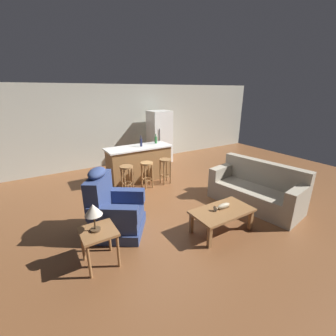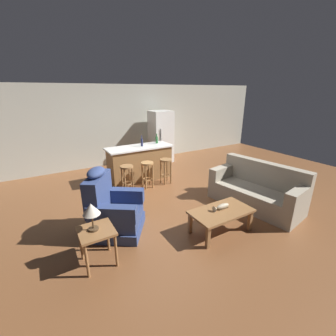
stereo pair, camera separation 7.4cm
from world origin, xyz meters
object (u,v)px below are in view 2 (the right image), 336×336
at_px(bottle_tall_green, 157,140).
at_px(bar_stool_middle, 147,170).
at_px(bar_stool_right, 166,167).
at_px(table_lamp, 91,210).
at_px(bar_stool_left, 127,174).
at_px(fish_figurine, 221,207).
at_px(refrigerator, 161,137).
at_px(couch, 257,191).
at_px(end_table, 97,236).
at_px(kitchen_island, 140,163).
at_px(recliner_near_lamp, 112,210).
at_px(bottle_short_amber, 142,142).
at_px(coffee_table, 221,213).

bearing_deg(bottle_tall_green, bar_stool_middle, -132.34).
bearing_deg(bar_stool_right, table_lamp, -138.78).
bearing_deg(bar_stool_left, table_lamp, -121.60).
relative_size(fish_figurine, refrigerator, 0.19).
xyz_separation_m(couch, end_table, (-3.43, -0.02, 0.12)).
bearing_deg(bar_stool_left, fish_figurine, -70.46).
distance_m(kitchen_island, bar_stool_middle, 0.63).
xyz_separation_m(table_lamp, refrigerator, (3.25, 3.92, 0.01)).
relative_size(recliner_near_lamp, refrigerator, 0.68).
bearing_deg(recliner_near_lamp, bar_stool_right, 71.28).
xyz_separation_m(recliner_near_lamp, end_table, (-0.43, -0.66, 0.04)).
bearing_deg(bottle_tall_green, table_lamp, -131.57).
bearing_deg(bottle_tall_green, kitchen_island, -168.94).
relative_size(couch, refrigerator, 1.14).
distance_m(recliner_near_lamp, bottle_short_amber, 2.66).
relative_size(fish_figurine, bar_stool_middle, 0.50).
bearing_deg(bar_stool_right, bar_stool_middle, 180.00).
xyz_separation_m(recliner_near_lamp, table_lamp, (-0.46, -0.64, 0.45)).
bearing_deg(refrigerator, bottle_tall_green, -124.09).
xyz_separation_m(coffee_table, bar_stool_middle, (-0.26, 2.43, 0.11)).
bearing_deg(bar_stool_middle, end_table, -130.61).
bearing_deg(kitchen_island, fish_figurine, -85.76).
xyz_separation_m(recliner_near_lamp, bar_stool_left, (0.83, 1.44, 0.05)).
relative_size(table_lamp, kitchen_island, 0.23).
bearing_deg(bottle_short_amber, kitchen_island, -179.93).
bearing_deg(end_table, fish_figurine, -7.54).
xyz_separation_m(bar_stool_right, bottle_tall_green, (0.13, 0.75, 0.58)).
bearing_deg(end_table, couch, 0.33).
distance_m(coffee_table, bottle_short_amber, 3.14).
distance_m(fish_figurine, couch, 1.37).
bearing_deg(refrigerator, bar_stool_left, -137.02).
xyz_separation_m(bar_stool_middle, bottle_tall_green, (0.68, 0.75, 0.58)).
bearing_deg(bar_stool_right, couch, -62.75).
distance_m(fish_figurine, bottle_tall_green, 3.21).
bearing_deg(coffee_table, bottle_tall_green, 82.51).
height_order(bar_stool_left, bar_stool_right, same).
bearing_deg(couch, bottle_tall_green, -81.25).
xyz_separation_m(coffee_table, end_table, (-2.07, 0.32, 0.10)).
bearing_deg(bar_stool_right, fish_figurine, -96.03).
distance_m(recliner_near_lamp, end_table, 0.79).
bearing_deg(couch, bottle_short_amber, -71.26).
height_order(fish_figurine, bar_stool_left, bar_stool_left).
height_order(couch, bottle_short_amber, bottle_short_amber).
height_order(fish_figurine, bottle_short_amber, bottle_short_amber).
bearing_deg(table_lamp, coffee_table, -9.19).
relative_size(table_lamp, bar_stool_middle, 0.60).
distance_m(coffee_table, refrigerator, 4.44).
height_order(table_lamp, bottle_short_amber, bottle_short_amber).
bearing_deg(table_lamp, bar_stool_middle, 48.71).
relative_size(fish_figurine, bottle_short_amber, 1.14).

